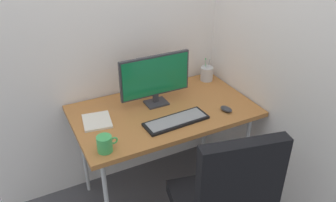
{
  "coord_description": "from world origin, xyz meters",
  "views": [
    {
      "loc": [
        -0.87,
        -1.78,
        1.93
      ],
      "look_at": [
        -0.0,
        -0.07,
        0.84
      ],
      "focal_mm": 36.48,
      "sensor_mm": 36.0,
      "label": 1
    }
  ],
  "objects_px": {
    "keyboard": "(176,121)",
    "notebook": "(97,121)",
    "monitor": "(155,77)",
    "pen_holder": "(207,74)",
    "coffee_mug": "(105,144)",
    "mouse": "(226,109)"
  },
  "relations": [
    {
      "from": "keyboard",
      "to": "notebook",
      "type": "bearing_deg",
      "value": 153.25
    },
    {
      "from": "monitor",
      "to": "pen_holder",
      "type": "height_order",
      "value": "monitor"
    },
    {
      "from": "keyboard",
      "to": "coffee_mug",
      "type": "xyz_separation_m",
      "value": [
        -0.49,
        -0.08,
        0.04
      ]
    },
    {
      "from": "mouse",
      "to": "notebook",
      "type": "bearing_deg",
      "value": 148.39
    },
    {
      "from": "pen_holder",
      "to": "notebook",
      "type": "bearing_deg",
      "value": -168.02
    },
    {
      "from": "pen_holder",
      "to": "coffee_mug",
      "type": "relative_size",
      "value": 1.48
    },
    {
      "from": "pen_holder",
      "to": "coffee_mug",
      "type": "distance_m",
      "value": 1.11
    },
    {
      "from": "monitor",
      "to": "pen_holder",
      "type": "relative_size",
      "value": 2.78
    },
    {
      "from": "notebook",
      "to": "pen_holder",
      "type": "bearing_deg",
      "value": 20.93
    },
    {
      "from": "monitor",
      "to": "coffee_mug",
      "type": "bearing_deg",
      "value": -143.22
    },
    {
      "from": "notebook",
      "to": "coffee_mug",
      "type": "relative_size",
      "value": 1.64
    },
    {
      "from": "keyboard",
      "to": "mouse",
      "type": "xyz_separation_m",
      "value": [
        0.36,
        -0.03,
        0.01
      ]
    },
    {
      "from": "monitor",
      "to": "notebook",
      "type": "xyz_separation_m",
      "value": [
        -0.44,
        -0.05,
        -0.19
      ]
    },
    {
      "from": "coffee_mug",
      "to": "pen_holder",
      "type": "bearing_deg",
      "value": 27.14
    },
    {
      "from": "mouse",
      "to": "coffee_mug",
      "type": "relative_size",
      "value": 0.74
    },
    {
      "from": "keyboard",
      "to": "mouse",
      "type": "height_order",
      "value": "mouse"
    },
    {
      "from": "mouse",
      "to": "pen_holder",
      "type": "bearing_deg",
      "value": 59.54
    },
    {
      "from": "monitor",
      "to": "coffee_mug",
      "type": "height_order",
      "value": "monitor"
    },
    {
      "from": "keyboard",
      "to": "notebook",
      "type": "distance_m",
      "value": 0.5
    },
    {
      "from": "pen_holder",
      "to": "coffee_mug",
      "type": "bearing_deg",
      "value": -152.86
    },
    {
      "from": "pen_holder",
      "to": "keyboard",
      "type": "bearing_deg",
      "value": -139.43
    },
    {
      "from": "monitor",
      "to": "mouse",
      "type": "xyz_separation_m",
      "value": [
        0.37,
        -0.31,
        -0.18
      ]
    }
  ]
}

